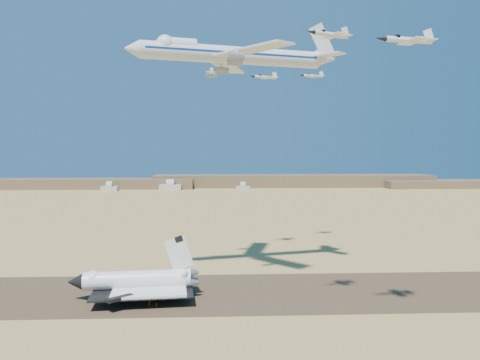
{
  "coord_description": "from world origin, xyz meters",
  "views": [
    {
      "loc": [
        5.55,
        -165.96,
        49.99
      ],
      "look_at": [
        13.89,
        8.0,
        40.25
      ],
      "focal_mm": 35.0,
      "sensor_mm": 36.0,
      "label": 1
    }
  ],
  "objects_px": {
    "shuttle": "(137,282)",
    "chase_jet_c": "(265,77)",
    "crew_b": "(157,305)",
    "chase_jet_d": "(313,76)",
    "crew_a": "(149,303)",
    "crew_c": "(150,301)",
    "chase_jet_a": "(330,34)",
    "chase_jet_b": "(408,40)",
    "carrier_747": "(227,55)"
  },
  "relations": [
    {
      "from": "crew_a",
      "to": "crew_b",
      "type": "xyz_separation_m",
      "value": [
        2.57,
        -1.31,
        -0.05
      ]
    },
    {
      "from": "chase_jet_d",
      "to": "crew_a",
      "type": "bearing_deg",
      "value": -145.27
    },
    {
      "from": "shuttle",
      "to": "chase_jet_d",
      "type": "bearing_deg",
      "value": 40.66
    },
    {
      "from": "shuttle",
      "to": "chase_jet_c",
      "type": "height_order",
      "value": "chase_jet_c"
    },
    {
      "from": "carrier_747",
      "to": "crew_c",
      "type": "xyz_separation_m",
      "value": [
        -26.41,
        -24.3,
        -86.58
      ]
    },
    {
      "from": "crew_b",
      "to": "chase_jet_c",
      "type": "xyz_separation_m",
      "value": [
        42.16,
        70.8,
        85.2
      ]
    },
    {
      "from": "crew_a",
      "to": "crew_b",
      "type": "distance_m",
      "value": 2.89
    },
    {
      "from": "shuttle",
      "to": "chase_jet_a",
      "type": "distance_m",
      "value": 102.0
    },
    {
      "from": "shuttle",
      "to": "carrier_747",
      "type": "relative_size",
      "value": 0.53
    },
    {
      "from": "crew_c",
      "to": "chase_jet_a",
      "type": "height_order",
      "value": "chase_jet_a"
    },
    {
      "from": "crew_a",
      "to": "chase_jet_d",
      "type": "xyz_separation_m",
      "value": [
        71.49,
        89.27,
        89.24
      ]
    },
    {
      "from": "shuttle",
      "to": "chase_jet_d",
      "type": "height_order",
      "value": "chase_jet_d"
    },
    {
      "from": "crew_a",
      "to": "crew_c",
      "type": "xyz_separation_m",
      "value": [
        -0.3,
        2.69,
        -0.08
      ]
    },
    {
      "from": "carrier_747",
      "to": "chase_jet_d",
      "type": "bearing_deg",
      "value": 39.86
    },
    {
      "from": "carrier_747",
      "to": "chase_jet_c",
      "type": "height_order",
      "value": "carrier_747"
    },
    {
      "from": "carrier_747",
      "to": "chase_jet_c",
      "type": "distance_m",
      "value": 46.42
    },
    {
      "from": "shuttle",
      "to": "crew_c",
      "type": "relative_size",
      "value": 25.9
    },
    {
      "from": "chase_jet_a",
      "to": "crew_b",
      "type": "bearing_deg",
      "value": 133.91
    },
    {
      "from": "crew_b",
      "to": "chase_jet_d",
      "type": "distance_m",
      "value": 144.66
    },
    {
      "from": "crew_a",
      "to": "chase_jet_a",
      "type": "height_order",
      "value": "chase_jet_a"
    },
    {
      "from": "crew_c",
      "to": "chase_jet_b",
      "type": "distance_m",
      "value": 111.6
    },
    {
      "from": "carrier_747",
      "to": "chase_jet_d",
      "type": "height_order",
      "value": "carrier_747"
    },
    {
      "from": "shuttle",
      "to": "crew_b",
      "type": "relative_size",
      "value": 25.08
    },
    {
      "from": "chase_jet_a",
      "to": "chase_jet_d",
      "type": "relative_size",
      "value": 0.98
    },
    {
      "from": "chase_jet_c",
      "to": "crew_b",
      "type": "bearing_deg",
      "value": -141.55
    },
    {
      "from": "carrier_747",
      "to": "crew_a",
      "type": "distance_m",
      "value": 94.3
    },
    {
      "from": "shuttle",
      "to": "crew_b",
      "type": "height_order",
      "value": "shuttle"
    },
    {
      "from": "chase_jet_a",
      "to": "chase_jet_d",
      "type": "distance_m",
      "value": 113.53
    },
    {
      "from": "crew_a",
      "to": "chase_jet_c",
      "type": "height_order",
      "value": "chase_jet_c"
    },
    {
      "from": "carrier_747",
      "to": "chase_jet_a",
      "type": "xyz_separation_m",
      "value": [
        27.45,
        -49.59,
        -4.57
      ]
    },
    {
      "from": "crew_a",
      "to": "chase_jet_a",
      "type": "distance_m",
      "value": 100.46
    },
    {
      "from": "carrier_747",
      "to": "crew_a",
      "type": "xyz_separation_m",
      "value": [
        -26.11,
        -26.99,
        -86.5
      ]
    },
    {
      "from": "shuttle",
      "to": "chase_jet_c",
      "type": "bearing_deg",
      "value": 44.8
    },
    {
      "from": "chase_jet_d",
      "to": "shuttle",
      "type": "bearing_deg",
      "value": -150.24
    },
    {
      "from": "crew_b",
      "to": "chase_jet_b",
      "type": "xyz_separation_m",
      "value": [
        67.99,
        -32.91,
        77.88
      ]
    },
    {
      "from": "chase_jet_a",
      "to": "chase_jet_c",
      "type": "distance_m",
      "value": 92.56
    },
    {
      "from": "shuttle",
      "to": "chase_jet_b",
      "type": "xyz_separation_m",
      "value": [
        76.16,
        -42.69,
        72.97
      ]
    },
    {
      "from": "shuttle",
      "to": "chase_jet_a",
      "type": "height_order",
      "value": "chase_jet_a"
    },
    {
      "from": "crew_a",
      "to": "carrier_747",
      "type": "bearing_deg",
      "value": -50.4
    },
    {
      "from": "carrier_747",
      "to": "chase_jet_a",
      "type": "distance_m",
      "value": 56.86
    },
    {
      "from": "crew_a",
      "to": "chase_jet_c",
      "type": "bearing_deg",
      "value": -39.13
    },
    {
      "from": "crew_a",
      "to": "crew_c",
      "type": "height_order",
      "value": "crew_a"
    },
    {
      "from": "crew_c",
      "to": "chase_jet_a",
      "type": "xyz_separation_m",
      "value": [
        53.86,
        -25.29,
        82.0
      ]
    },
    {
      "from": "crew_a",
      "to": "chase_jet_a",
      "type": "relative_size",
      "value": 0.14
    },
    {
      "from": "crew_b",
      "to": "chase_jet_c",
      "type": "relative_size",
      "value": 0.13
    },
    {
      "from": "chase_jet_a",
      "to": "chase_jet_d",
      "type": "bearing_deg",
      "value": 57.46
    },
    {
      "from": "crew_a",
      "to": "chase_jet_a",
      "type": "xyz_separation_m",
      "value": [
        53.56,
        -22.6,
        81.93
      ]
    },
    {
      "from": "shuttle",
      "to": "chase_jet_b",
      "type": "bearing_deg",
      "value": -34.96
    },
    {
      "from": "chase_jet_b",
      "to": "shuttle",
      "type": "bearing_deg",
      "value": 141.44
    },
    {
      "from": "crew_c",
      "to": "chase_jet_c",
      "type": "distance_m",
      "value": 117.28
    }
  ]
}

